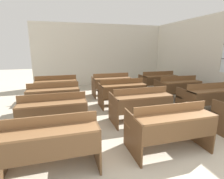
% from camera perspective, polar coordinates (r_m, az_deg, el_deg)
% --- Properties ---
extents(wall_back, '(6.03, 0.06, 2.78)m').
position_cam_1_polar(wall_back, '(8.34, -3.70, 11.17)').
color(wall_back, beige).
rests_on(wall_back, ground_plane).
extents(wall_right_with_window, '(0.06, 7.18, 2.78)m').
position_cam_1_polar(wall_right_with_window, '(6.62, 30.52, 8.69)').
color(wall_right_with_window, beige).
rests_on(wall_right_with_window, ground_plane).
extents(bench_front_left, '(1.31, 0.74, 0.83)m').
position_cam_1_polar(bench_front_left, '(2.67, -19.43, -15.36)').
color(bench_front_left, brown).
rests_on(bench_front_left, ground_plane).
extents(bench_front_center, '(1.31, 0.74, 0.83)m').
position_cam_1_polar(bench_front_center, '(3.11, 18.20, -10.96)').
color(bench_front_center, brown).
rests_on(bench_front_center, ground_plane).
extents(bench_second_left, '(1.31, 0.74, 0.83)m').
position_cam_1_polar(bench_second_left, '(3.78, -18.52, -6.63)').
color(bench_second_left, brown).
rests_on(bench_second_left, ground_plane).
extents(bench_second_center, '(1.31, 0.74, 0.83)m').
position_cam_1_polar(bench_second_center, '(4.12, 9.19, -4.42)').
color(bench_second_center, brown).
rests_on(bench_second_center, ground_plane).
extents(bench_second_right, '(1.31, 0.74, 0.83)m').
position_cam_1_polar(bench_second_right, '(5.21, 28.57, -2.14)').
color(bench_second_right, brown).
rests_on(bench_second_right, ground_plane).
extents(bench_third_left, '(1.31, 0.74, 0.83)m').
position_cam_1_polar(bench_third_left, '(4.92, -18.40, -2.01)').
color(bench_third_left, brown).
rests_on(bench_third_left, ground_plane).
extents(bench_third_center, '(1.31, 0.74, 0.83)m').
position_cam_1_polar(bench_third_center, '(5.21, 3.24, -0.51)').
color(bench_third_center, brown).
rests_on(bench_third_center, ground_plane).
extents(bench_third_right, '(1.31, 0.74, 0.83)m').
position_cam_1_polar(bench_third_right, '(6.10, 20.67, 0.70)').
color(bench_third_right, brown).
rests_on(bench_third_right, ground_plane).
extents(bench_back_left, '(1.31, 0.74, 0.83)m').
position_cam_1_polar(bench_back_left, '(6.11, -17.67, 0.95)').
color(bench_back_left, brown).
rests_on(bench_back_left, ground_plane).
extents(bench_back_center, '(1.31, 0.74, 0.83)m').
position_cam_1_polar(bench_back_center, '(6.35, -0.30, 2.04)').
color(bench_back_center, brown).
rests_on(bench_back_center, ground_plane).
extents(bench_back_right, '(1.31, 0.74, 0.83)m').
position_cam_1_polar(bench_back_right, '(7.08, 14.73, 2.79)').
color(bench_back_right, brown).
rests_on(bench_back_right, ground_plane).
extents(wastepaper_bin, '(0.26, 0.26, 0.32)m').
position_cam_1_polar(wastepaper_bin, '(8.23, 17.63, 1.90)').
color(wastepaper_bin, '#1E6B33').
rests_on(wastepaper_bin, ground_plane).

